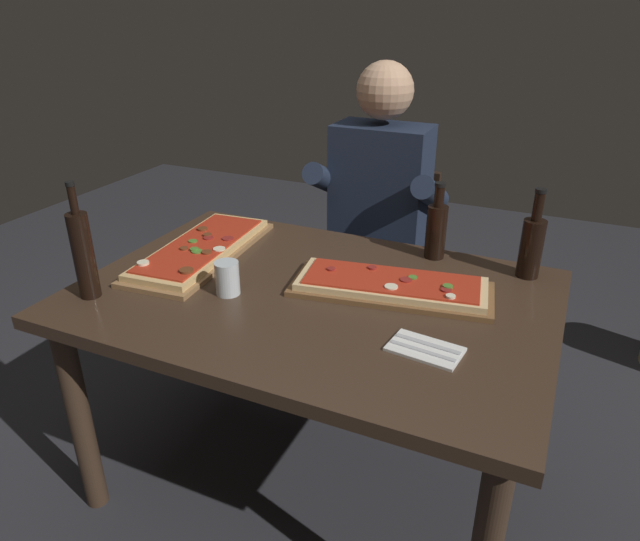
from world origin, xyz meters
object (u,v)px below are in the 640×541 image
(diner_chair, at_px, (383,259))
(tumbler_near_camera, at_px, (227,278))
(seated_diner, at_px, (376,213))
(pizza_rectangular_left, at_px, (201,249))
(wine_bottle_dark, at_px, (83,253))
(pizza_rectangular_front, at_px, (391,286))
(vinegar_bottle_green, at_px, (436,229))
(dining_table, at_px, (313,320))
(oil_bottle_amber, at_px, (532,245))

(diner_chair, bearing_deg, tumbler_near_camera, -99.71)
(tumbler_near_camera, xyz_separation_m, seated_diner, (0.17, 0.85, -0.05))
(pizza_rectangular_left, height_order, wine_bottle_dark, wine_bottle_dark)
(pizza_rectangular_front, xyz_separation_m, seated_diner, (-0.27, 0.64, -0.02))
(pizza_rectangular_front, bearing_deg, pizza_rectangular_left, -179.45)
(pizza_rectangular_front, relative_size, wine_bottle_dark, 1.79)
(pizza_rectangular_front, xyz_separation_m, vinegar_bottle_green, (0.05, 0.31, 0.08))
(dining_table, xyz_separation_m, tumbler_near_camera, (-0.23, -0.11, 0.15))
(diner_chair, bearing_deg, oil_bottle_amber, -36.86)
(pizza_rectangular_left, bearing_deg, wine_bottle_dark, -107.51)
(wine_bottle_dark, height_order, diner_chair, wine_bottle_dark)
(vinegar_bottle_green, height_order, seated_diner, seated_diner)
(wine_bottle_dark, distance_m, oil_bottle_amber, 1.34)
(dining_table, relative_size, wine_bottle_dark, 4.01)
(dining_table, height_order, oil_bottle_amber, oil_bottle_amber)
(diner_chair, bearing_deg, pizza_rectangular_left, -117.96)
(pizza_rectangular_front, relative_size, tumbler_near_camera, 6.17)
(wine_bottle_dark, bearing_deg, pizza_rectangular_left, 72.49)
(oil_bottle_amber, xyz_separation_m, seated_diner, (-0.63, 0.35, -0.10))
(pizza_rectangular_left, height_order, seated_diner, seated_diner)
(pizza_rectangular_left, relative_size, oil_bottle_amber, 2.27)
(pizza_rectangular_front, height_order, vinegar_bottle_green, vinegar_bottle_green)
(pizza_rectangular_left, bearing_deg, seated_diner, 57.79)
(pizza_rectangular_left, distance_m, wine_bottle_dark, 0.42)
(pizza_rectangular_left, relative_size, diner_chair, 0.75)
(pizza_rectangular_left, bearing_deg, tumbler_near_camera, -40.55)
(wine_bottle_dark, xyz_separation_m, vinegar_bottle_green, (0.85, 0.70, -0.03))
(seated_diner, bearing_deg, pizza_rectangular_front, -66.74)
(dining_table, xyz_separation_m, oil_bottle_amber, (0.57, 0.38, 0.20))
(tumbler_near_camera, bearing_deg, wine_bottle_dark, -153.34)
(vinegar_bottle_green, xyz_separation_m, diner_chair, (-0.33, 0.45, -0.36))
(pizza_rectangular_front, distance_m, diner_chair, 0.85)
(pizza_rectangular_front, xyz_separation_m, tumbler_near_camera, (-0.44, -0.21, 0.03))
(tumbler_near_camera, xyz_separation_m, diner_chair, (0.17, 0.97, -0.30))
(tumbler_near_camera, bearing_deg, seated_diner, 78.95)
(diner_chair, bearing_deg, vinegar_bottle_green, -54.15)
(wine_bottle_dark, distance_m, tumbler_near_camera, 0.41)
(dining_table, relative_size, diner_chair, 1.61)
(diner_chair, bearing_deg, pizza_rectangular_front, -70.12)
(oil_bottle_amber, bearing_deg, wine_bottle_dark, -149.68)
(pizza_rectangular_left, xyz_separation_m, diner_chair, (0.41, 0.76, -0.27))
(diner_chair, xyz_separation_m, seated_diner, (0.00, -0.12, 0.26))
(pizza_rectangular_left, xyz_separation_m, wine_bottle_dark, (-0.12, -0.39, 0.12))
(dining_table, relative_size, vinegar_bottle_green, 5.37)
(oil_bottle_amber, bearing_deg, pizza_rectangular_front, -141.50)
(pizza_rectangular_left, xyz_separation_m, tumbler_near_camera, (0.24, -0.20, 0.03))
(oil_bottle_amber, xyz_separation_m, tumbler_near_camera, (-0.80, -0.50, -0.06))
(dining_table, height_order, seated_diner, seated_diner)
(dining_table, height_order, diner_chair, diner_chair)
(dining_table, xyz_separation_m, vinegar_bottle_green, (0.26, 0.41, 0.20))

